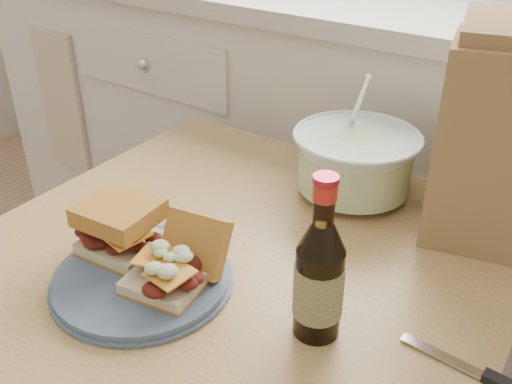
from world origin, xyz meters
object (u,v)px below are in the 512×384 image
Objects in this scene: dining_table at (235,304)px; plate at (142,278)px; beer_bottle at (319,278)px; coleslaw_bowl at (355,164)px.

plate reaches higher than dining_table.
dining_table is at bearing 159.84° from beer_bottle.
coleslaw_bowl reaches higher than plate.
dining_table is 3.32× the size of plate.
coleslaw_bowl is at bearing 109.81° from beer_bottle.
coleslaw_bowl reaches higher than dining_table.
plate is 0.27m from beer_bottle.
coleslaw_bowl is at bearing 75.94° from dining_table.
coleslaw_bowl is (0.06, 0.28, 0.16)m from dining_table.
beer_bottle is (0.13, -0.35, 0.03)m from coleslaw_bowl.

